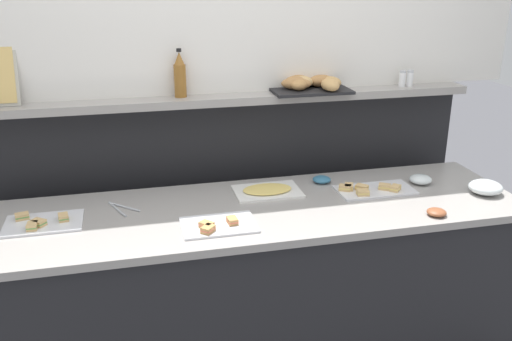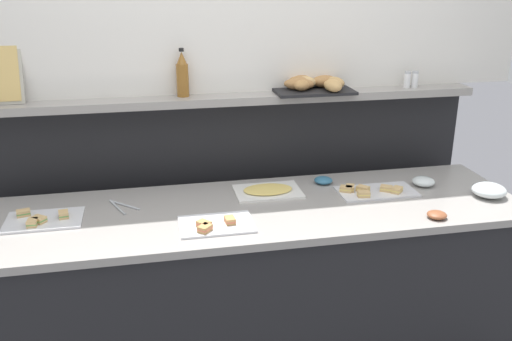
{
  "view_description": "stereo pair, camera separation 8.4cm",
  "coord_description": "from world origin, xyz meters",
  "px_view_note": "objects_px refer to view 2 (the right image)",
  "views": [
    {
      "loc": [
        -0.48,
        -2.24,
        1.92
      ],
      "look_at": [
        0.08,
        0.1,
        1.04
      ],
      "focal_mm": 39.0,
      "sensor_mm": 36.0,
      "label": 1
    },
    {
      "loc": [
        -0.4,
        -2.26,
        1.92
      ],
      "look_at": [
        0.08,
        0.1,
        1.04
      ],
      "focal_mm": 39.0,
      "sensor_mm": 36.0,
      "label": 2
    }
  ],
  "objects_px": {
    "condiment_bowl_teal": "(323,180)",
    "vinegar_bottle_amber": "(182,75)",
    "sandwich_platter_rear": "(374,191)",
    "serving_tongs": "(120,206)",
    "sandwich_platter_front": "(216,224)",
    "cold_cuts_platter": "(268,191)",
    "pepper_shaker": "(415,79)",
    "glass_bowl_large": "(423,182)",
    "sandwich_platter_side": "(43,219)",
    "salt_shaker": "(407,80)",
    "bread_basket": "(312,85)",
    "condiment_bowl_red": "(437,215)",
    "glass_bowl_medium": "(489,191)"
  },
  "relations": [
    {
      "from": "condiment_bowl_teal",
      "to": "vinegar_bottle_amber",
      "type": "xyz_separation_m",
      "value": [
        -0.66,
        0.25,
        0.51
      ]
    },
    {
      "from": "sandwich_platter_rear",
      "to": "serving_tongs",
      "type": "bearing_deg",
      "value": 176.44
    },
    {
      "from": "sandwich_platter_front",
      "to": "cold_cuts_platter",
      "type": "height_order",
      "value": "sandwich_platter_front"
    },
    {
      "from": "pepper_shaker",
      "to": "glass_bowl_large",
      "type": "bearing_deg",
      "value": -103.43
    },
    {
      "from": "condiment_bowl_teal",
      "to": "pepper_shaker",
      "type": "bearing_deg",
      "value": 21.92
    },
    {
      "from": "sandwich_platter_side",
      "to": "condiment_bowl_teal",
      "type": "relative_size",
      "value": 3.49
    },
    {
      "from": "cold_cuts_platter",
      "to": "salt_shaker",
      "type": "distance_m",
      "value": 0.98
    },
    {
      "from": "glass_bowl_large",
      "to": "bread_basket",
      "type": "relative_size",
      "value": 0.28
    },
    {
      "from": "sandwich_platter_rear",
      "to": "sandwich_platter_side",
      "type": "relative_size",
      "value": 1.16
    },
    {
      "from": "serving_tongs",
      "to": "vinegar_bottle_amber",
      "type": "height_order",
      "value": "vinegar_bottle_amber"
    },
    {
      "from": "condiment_bowl_red",
      "to": "pepper_shaker",
      "type": "bearing_deg",
      "value": 73.75
    },
    {
      "from": "cold_cuts_platter",
      "to": "pepper_shaker",
      "type": "distance_m",
      "value": 1.02
    },
    {
      "from": "cold_cuts_platter",
      "to": "pepper_shaker",
      "type": "xyz_separation_m",
      "value": [
        0.86,
        0.29,
        0.45
      ]
    },
    {
      "from": "cold_cuts_platter",
      "to": "pepper_shaker",
      "type": "relative_size",
      "value": 3.65
    },
    {
      "from": "pepper_shaker",
      "to": "cold_cuts_platter",
      "type": "bearing_deg",
      "value": -161.47
    },
    {
      "from": "sandwich_platter_rear",
      "to": "glass_bowl_large",
      "type": "bearing_deg",
      "value": 8.87
    },
    {
      "from": "condiment_bowl_teal",
      "to": "bread_basket",
      "type": "distance_m",
      "value": 0.49
    },
    {
      "from": "glass_bowl_large",
      "to": "bread_basket",
      "type": "bearing_deg",
      "value": 143.68
    },
    {
      "from": "sandwich_platter_front",
      "to": "glass_bowl_large",
      "type": "distance_m",
      "value": 1.1
    },
    {
      "from": "condiment_bowl_teal",
      "to": "condiment_bowl_red",
      "type": "distance_m",
      "value": 0.61
    },
    {
      "from": "sandwich_platter_front",
      "to": "sandwich_platter_side",
      "type": "height_order",
      "value": "same"
    },
    {
      "from": "sandwich_platter_rear",
      "to": "condiment_bowl_red",
      "type": "distance_m",
      "value": 0.36
    },
    {
      "from": "cold_cuts_platter",
      "to": "bread_basket",
      "type": "relative_size",
      "value": 0.79
    },
    {
      "from": "glass_bowl_large",
      "to": "salt_shaker",
      "type": "height_order",
      "value": "salt_shaker"
    },
    {
      "from": "sandwich_platter_rear",
      "to": "condiment_bowl_teal",
      "type": "relative_size",
      "value": 4.06
    },
    {
      "from": "glass_bowl_medium",
      "to": "salt_shaker",
      "type": "relative_size",
      "value": 1.83
    },
    {
      "from": "condiment_bowl_red",
      "to": "pepper_shaker",
      "type": "height_order",
      "value": "pepper_shaker"
    },
    {
      "from": "glass_bowl_medium",
      "to": "condiment_bowl_red",
      "type": "xyz_separation_m",
      "value": [
        -0.36,
        -0.17,
        -0.01
      ]
    },
    {
      "from": "sandwich_platter_front",
      "to": "condiment_bowl_red",
      "type": "xyz_separation_m",
      "value": [
        0.95,
        -0.11,
        0.01
      ]
    },
    {
      "from": "condiment_bowl_red",
      "to": "pepper_shaker",
      "type": "distance_m",
      "value": 0.87
    },
    {
      "from": "serving_tongs",
      "to": "bread_basket",
      "type": "height_order",
      "value": "bread_basket"
    },
    {
      "from": "vinegar_bottle_amber",
      "to": "bread_basket",
      "type": "relative_size",
      "value": 0.59
    },
    {
      "from": "sandwich_platter_side",
      "to": "sandwich_platter_front",
      "type": "bearing_deg",
      "value": -15.07
    },
    {
      "from": "glass_bowl_large",
      "to": "cold_cuts_platter",
      "type": "bearing_deg",
      "value": 175.15
    },
    {
      "from": "glass_bowl_medium",
      "to": "bread_basket",
      "type": "distance_m",
      "value": 1.0
    },
    {
      "from": "condiment_bowl_red",
      "to": "bread_basket",
      "type": "bearing_deg",
      "value": 116.38
    },
    {
      "from": "cold_cuts_platter",
      "to": "pepper_shaker",
      "type": "bearing_deg",
      "value": 18.53
    },
    {
      "from": "sandwich_platter_rear",
      "to": "condiment_bowl_teal",
      "type": "height_order",
      "value": "sandwich_platter_rear"
    },
    {
      "from": "sandwich_platter_front",
      "to": "condiment_bowl_red",
      "type": "distance_m",
      "value": 0.95
    },
    {
      "from": "sandwich_platter_front",
      "to": "glass_bowl_medium",
      "type": "relative_size",
      "value": 1.96
    },
    {
      "from": "sandwich_platter_side",
      "to": "serving_tongs",
      "type": "height_order",
      "value": "sandwich_platter_side"
    },
    {
      "from": "sandwich_platter_rear",
      "to": "sandwich_platter_side",
      "type": "xyz_separation_m",
      "value": [
        -1.51,
        -0.02,
        -0.0
      ]
    },
    {
      "from": "cold_cuts_platter",
      "to": "glass_bowl_large",
      "type": "relative_size",
      "value": 2.86
    },
    {
      "from": "sandwich_platter_rear",
      "to": "serving_tongs",
      "type": "height_order",
      "value": "sandwich_platter_rear"
    },
    {
      "from": "glass_bowl_medium",
      "to": "salt_shaker",
      "type": "height_order",
      "value": "salt_shaker"
    },
    {
      "from": "sandwich_platter_rear",
      "to": "serving_tongs",
      "type": "relative_size",
      "value": 2.12
    },
    {
      "from": "glass_bowl_medium",
      "to": "bread_basket",
      "type": "height_order",
      "value": "bread_basket"
    },
    {
      "from": "serving_tongs",
      "to": "salt_shaker",
      "type": "bearing_deg",
      "value": 12.14
    },
    {
      "from": "vinegar_bottle_amber",
      "to": "bread_basket",
      "type": "height_order",
      "value": "vinegar_bottle_amber"
    },
    {
      "from": "glass_bowl_medium",
      "to": "pepper_shaker",
      "type": "relative_size",
      "value": 1.83
    }
  ]
}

